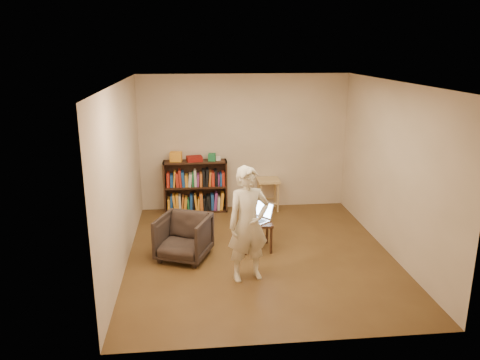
{
  "coord_description": "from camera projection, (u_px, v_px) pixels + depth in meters",
  "views": [
    {
      "loc": [
        -0.98,
        -6.54,
        3.09
      ],
      "look_at": [
        -0.27,
        0.35,
        1.1
      ],
      "focal_mm": 35.0,
      "sensor_mm": 36.0,
      "label": 1
    }
  ],
  "objects": [
    {
      "name": "armchair",
      "position": [
        184.0,
        237.0,
        6.99
      ],
      "size": [
        0.94,
        0.95,
        0.67
      ],
      "primitive_type": "imported",
      "rotation": [
        0.0,
        0.0,
        -0.38
      ],
      "color": "#302420",
      "rests_on": "floor"
    },
    {
      "name": "ceiling",
      "position": [
        262.0,
        83.0,
        6.49
      ],
      "size": [
        4.5,
        4.5,
        0.0
      ],
      "primitive_type": "plane",
      "color": "white",
      "rests_on": "wall_back"
    },
    {
      "name": "floor",
      "position": [
        260.0,
        254.0,
        7.2
      ],
      "size": [
        4.5,
        4.5,
        0.0
      ],
      "primitive_type": "plane",
      "color": "#4C3218",
      "rests_on": "ground"
    },
    {
      "name": "laptop",
      "position": [
        259.0,
        216.0,
        7.32
      ],
      "size": [
        0.51,
        0.51,
        0.28
      ],
      "rotation": [
        0.0,
        0.0,
        -0.87
      ],
      "color": "silver",
      "rests_on": "side_table"
    },
    {
      "name": "wall_right",
      "position": [
        392.0,
        169.0,
        7.04
      ],
      "size": [
        0.0,
        4.5,
        4.5
      ],
      "primitive_type": "plane",
      "rotation": [
        1.57,
        0.0,
        -1.57
      ],
      "color": "beige",
      "rests_on": "floor"
    },
    {
      "name": "side_table",
      "position": [
        257.0,
        226.0,
        7.29
      ],
      "size": [
        0.45,
        0.45,
        0.46
      ],
      "color": "black",
      "rests_on": "floor"
    },
    {
      "name": "stool",
      "position": [
        268.0,
        185.0,
        9.05
      ],
      "size": [
        0.43,
        0.43,
        0.62
      ],
      "color": "tan",
      "rests_on": "floor"
    },
    {
      "name": "bookshelf",
      "position": [
        196.0,
        189.0,
        8.99
      ],
      "size": [
        1.2,
        0.3,
        1.0
      ],
      "color": "black",
      "rests_on": "floor"
    },
    {
      "name": "red_cloth",
      "position": [
        194.0,
        159.0,
        8.8
      ],
      "size": [
        0.31,
        0.25,
        0.09
      ],
      "primitive_type": "cube",
      "rotation": [
        0.0,
        0.0,
        0.17
      ],
      "color": "maroon",
      "rests_on": "bookshelf"
    },
    {
      "name": "box_white",
      "position": [
        218.0,
        158.0,
        8.88
      ],
      "size": [
        0.11,
        0.11,
        0.07
      ],
      "primitive_type": "cube",
      "rotation": [
        0.0,
        0.0,
        0.2
      ],
      "color": "silver",
      "rests_on": "bookshelf"
    },
    {
      "name": "wall_back",
      "position": [
        244.0,
        143.0,
        9.0
      ],
      "size": [
        4.0,
        0.0,
        4.0
      ],
      "primitive_type": "plane",
      "rotation": [
        1.57,
        0.0,
        0.0
      ],
      "color": "beige",
      "rests_on": "floor"
    },
    {
      "name": "wall_left",
      "position": [
        122.0,
        177.0,
        6.65
      ],
      "size": [
        0.0,
        4.5,
        4.5
      ],
      "primitive_type": "plane",
      "rotation": [
        1.57,
        0.0,
        1.57
      ],
      "color": "beige",
      "rests_on": "floor"
    },
    {
      "name": "box_yellow",
      "position": [
        176.0,
        157.0,
        8.77
      ],
      "size": [
        0.24,
        0.18,
        0.18
      ],
      "primitive_type": "cube",
      "rotation": [
        0.0,
        0.0,
        -0.13
      ],
      "color": "orange",
      "rests_on": "bookshelf"
    },
    {
      "name": "box_green",
      "position": [
        212.0,
        157.0,
        8.83
      ],
      "size": [
        0.15,
        0.15,
        0.14
      ],
      "primitive_type": "cube",
      "rotation": [
        0.0,
        0.0,
        -0.12
      ],
      "color": "#1D6C3C",
      "rests_on": "bookshelf"
    },
    {
      "name": "person",
      "position": [
        248.0,
        224.0,
        6.25
      ],
      "size": [
        0.65,
        0.51,
        1.59
      ],
      "primitive_type": "imported",
      "rotation": [
        0.0,
        0.0,
        0.24
      ],
      "color": "beige",
      "rests_on": "floor"
    }
  ]
}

